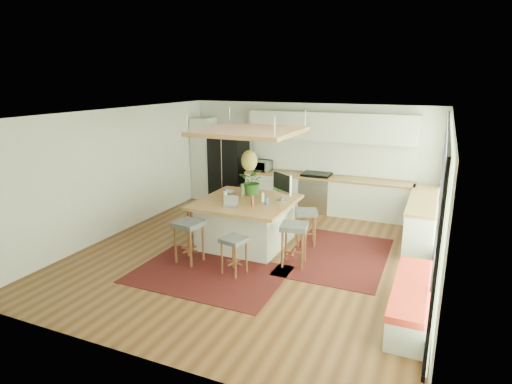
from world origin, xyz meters
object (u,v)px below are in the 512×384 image
at_px(stool_right_back, 306,228).
at_px(microwave, 261,164).
at_px(fridge, 229,168).
at_px(island, 246,222).
at_px(stool_near_right, 234,255).
at_px(stool_right_front, 294,247).
at_px(stool_left_side, 197,221).
at_px(laptop, 230,201).
at_px(monitor, 282,187).
at_px(island_plant, 253,184).
at_px(stool_near_left, 189,244).

distance_m(stool_right_back, microwave, 3.14).
xyz_separation_m(fridge, island, (1.80, -2.77, -0.46)).
distance_m(stool_near_right, stool_right_front, 1.12).
bearing_deg(stool_near_right, stool_left_side, 139.61).
distance_m(stool_right_front, stool_right_back, 1.04).
bearing_deg(stool_near_right, laptop, 120.43).
bearing_deg(fridge, stool_near_right, -59.13).
height_order(stool_left_side, monitor, monitor).
height_order(island, microwave, microwave).
bearing_deg(microwave, stool_near_right, -64.94).
relative_size(stool_near_right, island_plant, 1.13).
xyz_separation_m(stool_near_left, stool_left_side, (-0.57, 1.21, 0.00)).
distance_m(stool_near_left, stool_near_right, 0.98).
relative_size(stool_right_back, stool_left_side, 1.07).
distance_m(laptop, microwave, 3.36).
bearing_deg(island_plant, stool_right_back, -0.07).
xyz_separation_m(stool_near_left, microwave, (-0.26, 4.00, 0.75)).
distance_m(stool_left_side, microwave, 2.91).
relative_size(island, stool_left_side, 2.68).
relative_size(stool_right_front, laptop, 2.59).
bearing_deg(island_plant, stool_near_left, -107.55).
height_order(fridge, stool_right_front, fridge).
bearing_deg(stool_near_left, microwave, 93.66).
relative_size(stool_right_front, island_plant, 1.34).
distance_m(fridge, microwave, 0.98).
xyz_separation_m(island, stool_near_right, (0.39, -1.34, -0.11)).
xyz_separation_m(laptop, microwave, (-0.74, 3.27, 0.05)).
bearing_deg(microwave, monitor, -50.29).
bearing_deg(microwave, laptop, -68.93).
height_order(island, stool_right_front, island).
bearing_deg(laptop, stool_near_right, -71.43).
xyz_separation_m(island, island_plant, (-0.05, 0.45, 0.69)).
bearing_deg(stool_near_right, island_plant, 103.90).
bearing_deg(stool_right_back, laptop, -142.45).
relative_size(fridge, stool_near_right, 2.80).
xyz_separation_m(stool_right_back, island_plant, (-1.18, 0.00, 0.80)).
height_order(stool_near_left, laptop, laptop).
distance_m(stool_near_right, stool_left_side, 2.03).
relative_size(stool_near_left, stool_right_front, 1.01).
height_order(stool_right_front, microwave, microwave).
xyz_separation_m(stool_right_back, laptop, (-1.23, -0.95, 0.70)).
bearing_deg(stool_near_right, stool_right_front, 42.31).
bearing_deg(fridge, laptop, -59.76).
bearing_deg(stool_left_side, stool_near_right, -40.39).
bearing_deg(stool_left_side, microwave, 83.52).
xyz_separation_m(monitor, island_plant, (-0.69, 0.11, -0.03)).
relative_size(fridge, monitor, 3.04).
xyz_separation_m(stool_right_front, monitor, (-0.58, 0.93, 0.83)).
xyz_separation_m(fridge, laptop, (1.70, -3.27, 0.12)).
height_order(island, stool_near_right, island).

